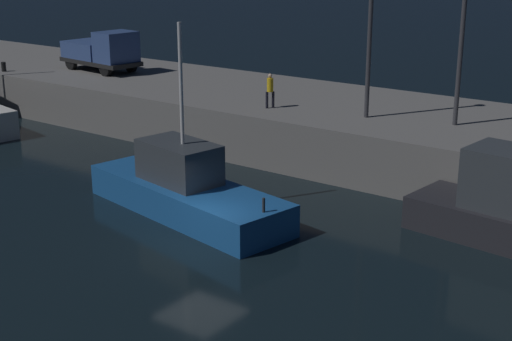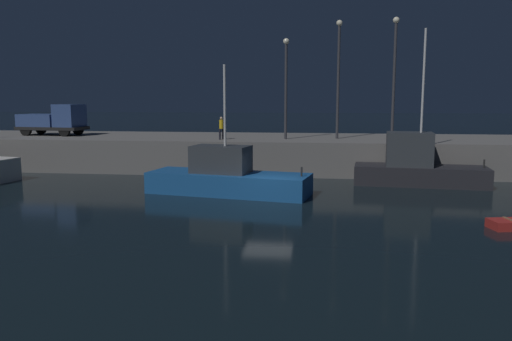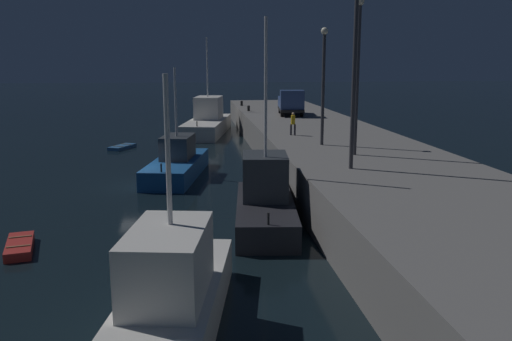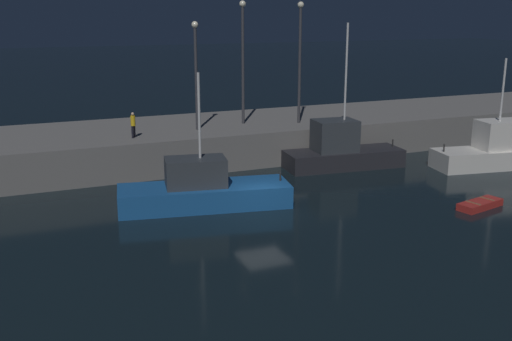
{
  "view_description": "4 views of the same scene",
  "coord_description": "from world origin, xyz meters",
  "px_view_note": "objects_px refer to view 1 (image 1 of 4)",
  "views": [
    {
      "loc": [
        15.16,
        -17.35,
        9.84
      ],
      "look_at": [
        -2.06,
        6.01,
        0.82
      ],
      "focal_mm": 51.88,
      "sensor_mm": 36.0,
      "label": 1
    },
    {
      "loc": [
        2.52,
        -25.1,
        5.32
      ],
      "look_at": [
        -1.46,
        6.61,
        0.71
      ],
      "focal_mm": 35.3,
      "sensor_mm": 36.0,
      "label": 2
    },
    {
      "loc": [
        32.28,
        3.34,
        7.53
      ],
      "look_at": [
        0.41,
        7.13,
        0.89
      ],
      "focal_mm": 37.28,
      "sensor_mm": 36.0,
      "label": 3
    },
    {
      "loc": [
        -11.95,
        -27.06,
        10.11
      ],
      "look_at": [
        1.81,
        5.21,
        0.82
      ],
      "focal_mm": 42.28,
      "sensor_mm": 36.0,
      "label": 4
    }
  ],
  "objects_px": {
    "lamp_post_east": "(464,7)",
    "dockworker": "(270,89)",
    "lamp_post_west": "(370,21)",
    "fishing_boat_blue": "(186,190)",
    "bollard_central": "(4,67)",
    "utility_truck": "(102,51)"
  },
  "relations": [
    {
      "from": "utility_truck",
      "to": "bollard_central",
      "type": "height_order",
      "value": "utility_truck"
    },
    {
      "from": "lamp_post_east",
      "to": "lamp_post_west",
      "type": "bearing_deg",
      "value": -165.46
    },
    {
      "from": "dockworker",
      "to": "bollard_central",
      "type": "distance_m",
      "value": 18.77
    },
    {
      "from": "fishing_boat_blue",
      "to": "bollard_central",
      "type": "relative_size",
      "value": 16.64
    },
    {
      "from": "lamp_post_west",
      "to": "bollard_central",
      "type": "height_order",
      "value": "lamp_post_west"
    },
    {
      "from": "lamp_post_west",
      "to": "utility_truck",
      "type": "relative_size",
      "value": 1.28
    },
    {
      "from": "dockworker",
      "to": "lamp_post_west",
      "type": "bearing_deg",
      "value": 12.27
    },
    {
      "from": "fishing_boat_blue",
      "to": "lamp_post_west",
      "type": "distance_m",
      "value": 11.04
    },
    {
      "from": "lamp_post_west",
      "to": "utility_truck",
      "type": "xyz_separation_m",
      "value": [
        -18.51,
        1.44,
        -3.02
      ]
    },
    {
      "from": "dockworker",
      "to": "utility_truck",
      "type": "bearing_deg",
      "value": 170.17
    },
    {
      "from": "fishing_boat_blue",
      "to": "dockworker",
      "type": "bearing_deg",
      "value": 102.98
    },
    {
      "from": "fishing_boat_blue",
      "to": "lamp_post_west",
      "type": "relative_size",
      "value": 1.32
    },
    {
      "from": "lamp_post_east",
      "to": "dockworker",
      "type": "distance_m",
      "value": 9.37
    },
    {
      "from": "utility_truck",
      "to": "dockworker",
      "type": "bearing_deg",
      "value": -9.83
    },
    {
      "from": "lamp_post_west",
      "to": "bollard_central",
      "type": "bearing_deg",
      "value": -174.68
    },
    {
      "from": "lamp_post_west",
      "to": "utility_truck",
      "type": "distance_m",
      "value": 18.81
    },
    {
      "from": "fishing_boat_blue",
      "to": "bollard_central",
      "type": "bearing_deg",
      "value": 161.41
    },
    {
      "from": "fishing_boat_blue",
      "to": "lamp_post_east",
      "type": "distance_m",
      "value": 13.51
    },
    {
      "from": "fishing_boat_blue",
      "to": "bollard_central",
      "type": "distance_m",
      "value": 21.8
    },
    {
      "from": "fishing_boat_blue",
      "to": "utility_truck",
      "type": "height_order",
      "value": "fishing_boat_blue"
    },
    {
      "from": "lamp_post_west",
      "to": "fishing_boat_blue",
      "type": "bearing_deg",
      "value": -106.32
    },
    {
      "from": "bollard_central",
      "to": "lamp_post_west",
      "type": "bearing_deg",
      "value": 5.32
    }
  ]
}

